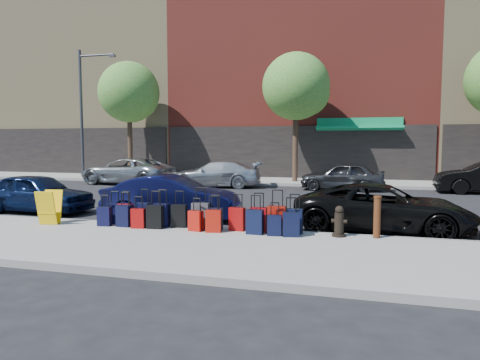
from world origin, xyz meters
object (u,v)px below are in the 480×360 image
(tree_left, at_px, (131,94))
(car_near_0, at_px, (37,193))
(tree_center, at_px, (298,88))
(car_near_1, at_px, (172,198))
(car_far_2, at_px, (342,176))
(bollard, at_px, (377,216))
(car_near_2, at_px, (383,208))
(car_far_1, at_px, (216,174))
(fire_hydrant, at_px, (339,222))
(car_far_0, at_px, (127,171))
(streetlight, at_px, (84,106))
(display_rack, at_px, (49,208))
(suitcase_front_5, at_px, (200,216))

(tree_left, distance_m, car_near_0, 13.78)
(car_near_0, bearing_deg, tree_center, -27.14)
(tree_left, relative_size, car_near_1, 1.78)
(car_near_1, distance_m, car_far_2, 10.80)
(car_near_1, relative_size, car_far_2, 1.00)
(tree_left, bearing_deg, tree_center, 0.00)
(bollard, relative_size, car_near_1, 0.24)
(car_near_2, bearing_deg, car_near_1, 93.37)
(car_far_2, bearing_deg, car_far_1, -86.49)
(tree_center, distance_m, car_far_2, 6.08)
(car_near_1, bearing_deg, fire_hydrant, -115.44)
(car_far_0, xyz_separation_m, car_far_2, (11.89, -0.06, -0.05))
(tree_center, relative_size, fire_hydrant, 10.10)
(streetlight, relative_size, car_far_0, 1.49)
(display_rack, height_order, car_near_1, car_near_1)
(display_rack, bearing_deg, tree_center, 63.32)
(car_near_1, distance_m, car_far_0, 12.10)
(suitcase_front_5, relative_size, car_far_1, 0.22)
(tree_left, bearing_deg, display_rack, -68.63)
(suitcase_front_5, relative_size, car_near_0, 0.27)
(fire_hydrant, xyz_separation_m, car_far_1, (-6.80, 11.34, 0.21))
(suitcase_front_5, xyz_separation_m, car_far_1, (-3.34, 11.30, 0.21))
(bollard, height_order, display_rack, bollard)
(car_near_1, bearing_deg, suitcase_front_5, -143.86)
(suitcase_front_5, distance_m, fire_hydrant, 3.46)
(car_near_1, relative_size, car_far_0, 0.76)
(car_far_1, bearing_deg, suitcase_front_5, 10.70)
(car_far_2, bearing_deg, display_rack, -29.14)
(tree_left, bearing_deg, bollard, -45.09)
(suitcase_front_5, height_order, car_far_2, car_far_2)
(streetlight, distance_m, fire_hydrant, 21.66)
(car_near_0, height_order, car_near_1, car_near_1)
(tree_left, distance_m, car_near_1, 15.77)
(car_far_0, distance_m, car_far_1, 5.38)
(car_near_0, xyz_separation_m, car_near_2, (11.03, -0.26, -0.03))
(car_far_1, bearing_deg, tree_left, -120.21)
(car_near_2, relative_size, car_far_2, 1.12)
(suitcase_front_5, xyz_separation_m, car_far_0, (-8.72, 11.52, 0.27))
(tree_left, xyz_separation_m, car_near_2, (14.44, -12.74, -4.78))
(display_rack, bearing_deg, suitcase_front_5, -1.79)
(tree_left, xyz_separation_m, car_near_0, (3.41, -12.48, -4.75))
(tree_center, distance_m, display_rack, 16.26)
(tree_center, xyz_separation_m, display_rack, (-4.71, -14.81, -4.82))
(streetlight, xyz_separation_m, car_far_2, (16.02, -2.13, -3.97))
(car_near_2, height_order, car_far_1, car_far_1)
(suitcase_front_5, bearing_deg, car_near_0, 155.87)
(display_rack, xyz_separation_m, car_far_1, (0.77, 11.82, 0.10))
(tree_left, relative_size, car_far_0, 1.35)
(suitcase_front_5, xyz_separation_m, fire_hydrant, (3.46, -0.04, 0.00))
(fire_hydrant, bearing_deg, display_rack, -168.91)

